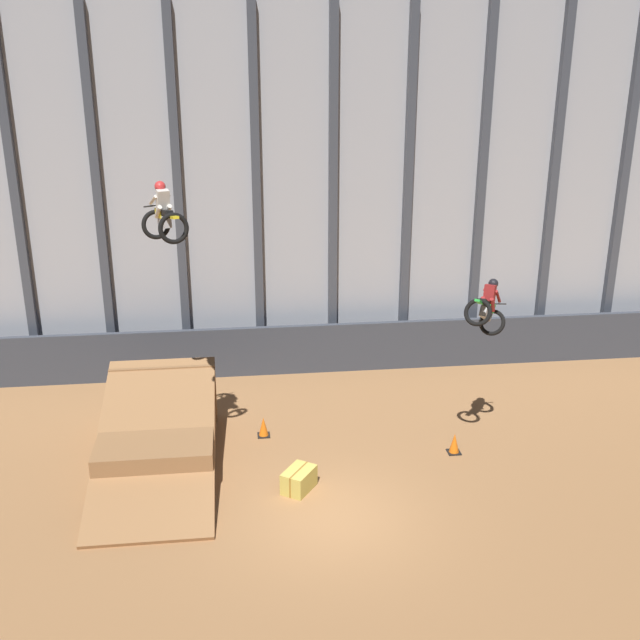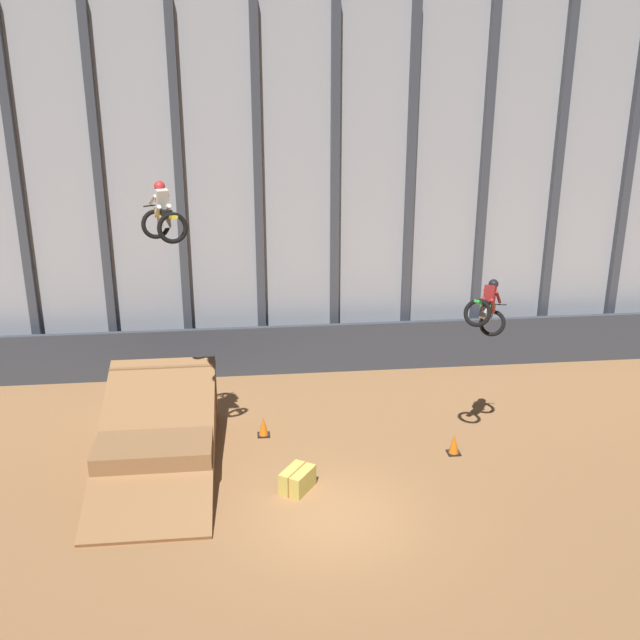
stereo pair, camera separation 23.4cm
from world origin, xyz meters
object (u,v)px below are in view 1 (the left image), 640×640
Objects in this scene: traffic_cone_near_ramp at (263,427)px; traffic_cone_arena_edge at (454,444)px; rider_bike_left_air at (164,217)px; rider_bike_right_air at (487,309)px; dirt_ramp at (160,431)px; hay_bale_trackside at (299,480)px.

traffic_cone_near_ramp is 1.00× the size of traffic_cone_arena_edge.
rider_bike_left_air is 1.00× the size of rider_bike_right_air.
traffic_cone_arena_edge is (5.19, -1.61, 0.00)m from traffic_cone_near_ramp.
traffic_cone_arena_edge is (8.06, -0.98, -0.39)m from dirt_ramp.
rider_bike_right_air is 1.64× the size of hay_bale_trackside.
hay_bale_trackside is (3.62, -2.33, -0.39)m from dirt_ramp.
hay_bale_trackside is at bearing -124.69° from rider_bike_right_air.
traffic_cone_near_ramp is at bearing 104.28° from hay_bale_trackside.
rider_bike_right_air reaches higher than dirt_ramp.
rider_bike_left_air is 3.06× the size of traffic_cone_near_ramp.
rider_bike_left_air is 3.06× the size of traffic_cone_arena_edge.
dirt_ramp is 11.04× the size of traffic_cone_near_ramp.
traffic_cone_arena_edge is 0.54× the size of hay_bale_trackside.
dirt_ramp is 5.92× the size of hay_bale_trackside.
rider_bike_right_air reaches higher than traffic_cone_arena_edge.
rider_bike_left_air is at bearing -140.67° from rider_bike_right_air.
rider_bike_left_air reaches higher than rider_bike_right_air.
dirt_ramp is 3.61× the size of rider_bike_left_air.
rider_bike_left_air is at bearing -56.85° from dirt_ramp.
dirt_ramp is 6.22m from rider_bike_left_air.
hay_bale_trackside is (-5.16, -1.60, -3.81)m from rider_bike_right_air.
traffic_cone_arena_edge is at bearing 16.93° from hay_bale_trackside.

